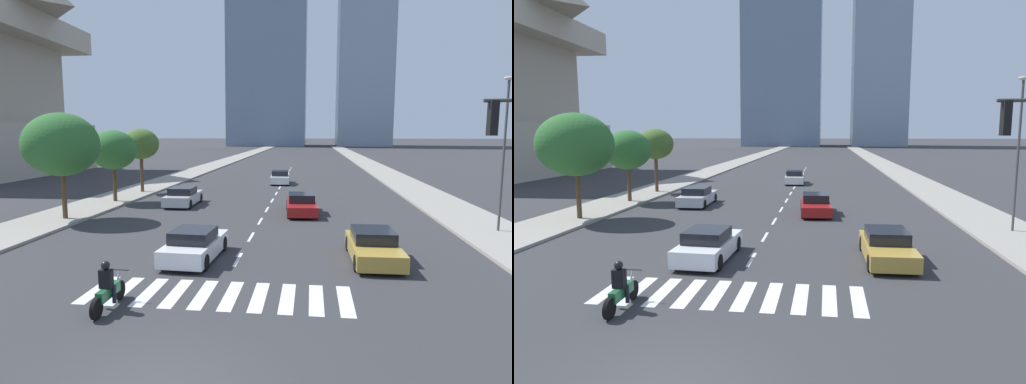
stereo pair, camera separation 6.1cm
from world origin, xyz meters
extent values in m
cube|color=gray|center=(12.28, 30.00, 0.07)|extent=(4.00, 260.00, 0.15)
cube|color=gray|center=(-12.28, 30.00, 0.07)|extent=(4.00, 260.00, 0.15)
cube|color=silver|center=(-4.05, 5.42, 0.00)|extent=(0.45, 2.60, 0.01)
cube|color=silver|center=(-3.15, 5.42, 0.00)|extent=(0.45, 2.60, 0.01)
cube|color=silver|center=(-2.25, 5.42, 0.00)|extent=(0.45, 2.60, 0.01)
cube|color=silver|center=(-1.35, 5.42, 0.00)|extent=(0.45, 2.60, 0.01)
cube|color=silver|center=(-0.45, 5.42, 0.00)|extent=(0.45, 2.60, 0.01)
cube|color=silver|center=(0.45, 5.42, 0.00)|extent=(0.45, 2.60, 0.01)
cube|color=silver|center=(1.35, 5.42, 0.00)|extent=(0.45, 2.60, 0.01)
cube|color=silver|center=(2.25, 5.42, 0.00)|extent=(0.45, 2.60, 0.01)
cube|color=silver|center=(3.15, 5.42, 0.00)|extent=(0.45, 2.60, 0.01)
cube|color=silver|center=(4.05, 5.42, 0.00)|extent=(0.45, 2.60, 0.01)
cube|color=silver|center=(0.00, 9.42, 0.00)|extent=(0.14, 2.00, 0.01)
cube|color=silver|center=(0.00, 13.42, 0.00)|extent=(0.14, 2.00, 0.01)
cube|color=silver|center=(0.00, 17.42, 0.00)|extent=(0.14, 2.00, 0.01)
cube|color=silver|center=(0.00, 21.42, 0.00)|extent=(0.14, 2.00, 0.01)
cube|color=silver|center=(0.00, 25.42, 0.00)|extent=(0.14, 2.00, 0.01)
cube|color=silver|center=(0.00, 29.42, 0.00)|extent=(0.14, 2.00, 0.01)
cube|color=silver|center=(0.00, 33.42, 0.00)|extent=(0.14, 2.00, 0.01)
cube|color=silver|center=(0.00, 37.42, 0.00)|extent=(0.14, 2.00, 0.01)
cube|color=silver|center=(0.00, 41.42, 0.00)|extent=(0.14, 2.00, 0.01)
cube|color=silver|center=(0.00, 45.42, 0.00)|extent=(0.14, 2.00, 0.01)
cube|color=silver|center=(0.00, 49.42, 0.00)|extent=(0.14, 2.00, 0.01)
cube|color=silver|center=(0.00, 53.42, 0.00)|extent=(0.14, 2.00, 0.01)
cube|color=silver|center=(0.00, 57.42, 0.00)|extent=(0.14, 2.00, 0.01)
cylinder|color=black|center=(-2.95, 4.69, 0.30)|extent=(0.12, 0.60, 0.60)
cylinder|color=black|center=(-2.95, 3.18, 0.30)|extent=(0.12, 0.60, 0.60)
cube|color=#1E6038|center=(-2.95, 3.93, 0.52)|extent=(0.22, 1.21, 0.32)
cylinder|color=#B2B2B7|center=(-2.95, 4.59, 0.60)|extent=(0.06, 0.32, 0.67)
cylinder|color=black|center=(-2.95, 4.64, 0.97)|extent=(0.70, 0.04, 0.04)
cube|color=black|center=(-2.95, 3.83, 0.96)|extent=(0.36, 0.24, 0.55)
sphere|color=black|center=(-2.95, 3.83, 1.36)|extent=(0.26, 0.26, 0.26)
cylinder|color=black|center=(-3.13, 3.93, 0.47)|extent=(0.12, 0.12, 0.55)
cylinder|color=black|center=(-2.77, 3.93, 0.47)|extent=(0.12, 0.12, 0.55)
cube|color=silver|center=(-1.75, 9.30, 0.49)|extent=(2.00, 4.29, 0.66)
cube|color=black|center=(-1.76, 9.09, 1.06)|extent=(1.67, 1.97, 0.48)
cylinder|color=black|center=(-2.50, 10.77, 0.32)|extent=(0.25, 0.65, 0.64)
cylinder|color=black|center=(-0.87, 10.69, 0.32)|extent=(0.25, 0.65, 0.64)
cylinder|color=black|center=(-2.63, 7.91, 0.32)|extent=(0.25, 0.65, 0.64)
cylinder|color=black|center=(-1.01, 7.83, 0.32)|extent=(0.25, 0.65, 0.64)
cube|color=silver|center=(-0.19, 36.79, 0.51)|extent=(2.07, 4.50, 0.69)
cube|color=black|center=(-0.18, 36.57, 1.10)|extent=(1.73, 2.07, 0.50)
cylinder|color=black|center=(-1.10, 38.26, 0.32)|extent=(0.25, 0.65, 0.64)
cylinder|color=black|center=(0.58, 38.34, 0.32)|extent=(0.25, 0.65, 0.64)
cylinder|color=black|center=(-0.96, 35.25, 0.32)|extent=(0.25, 0.65, 0.64)
cylinder|color=black|center=(0.72, 35.33, 0.32)|extent=(0.25, 0.65, 0.64)
cube|color=#B28E38|center=(5.49, 9.98, 0.46)|extent=(1.94, 4.48, 0.61)
cube|color=black|center=(5.49, 10.20, 1.01)|extent=(1.66, 2.03, 0.48)
cylinder|color=black|center=(6.36, 8.49, 0.32)|extent=(0.23, 0.64, 0.64)
cylinder|color=black|center=(4.69, 8.45, 0.32)|extent=(0.23, 0.64, 0.64)
cylinder|color=black|center=(6.29, 11.50, 0.32)|extent=(0.23, 0.64, 0.64)
cylinder|color=black|center=(4.63, 11.47, 0.32)|extent=(0.23, 0.64, 0.64)
cube|color=#B7BABF|center=(-6.16, 22.57, 0.49)|extent=(1.92, 4.57, 0.67)
cube|color=black|center=(-6.15, 22.34, 1.07)|extent=(1.66, 2.07, 0.49)
cylinder|color=black|center=(-7.02, 24.10, 0.32)|extent=(0.23, 0.64, 0.64)
cylinder|color=black|center=(-5.34, 24.12, 0.32)|extent=(0.23, 0.64, 0.64)
cylinder|color=black|center=(-6.98, 21.01, 0.32)|extent=(0.23, 0.64, 0.64)
cylinder|color=black|center=(-5.30, 21.03, 0.32)|extent=(0.23, 0.64, 0.64)
cube|color=maroon|center=(2.35, 20.04, 0.46)|extent=(2.13, 4.62, 0.61)
cube|color=black|center=(2.34, 20.26, 1.03)|extent=(1.74, 2.13, 0.52)
cylinder|color=black|center=(3.28, 18.56, 0.32)|extent=(0.26, 0.65, 0.64)
cylinder|color=black|center=(1.63, 18.45, 0.32)|extent=(0.26, 0.65, 0.64)
cylinder|color=black|center=(3.07, 21.62, 0.32)|extent=(0.26, 0.65, 0.64)
cylinder|color=black|center=(1.42, 21.51, 0.32)|extent=(0.26, 0.65, 0.64)
cube|color=black|center=(7.58, 4.37, 5.54)|extent=(0.20, 0.28, 0.90)
sphere|color=red|center=(7.58, 4.37, 5.84)|extent=(0.18, 0.18, 0.18)
sphere|color=orange|center=(7.58, 4.37, 5.54)|extent=(0.18, 0.18, 0.18)
sphere|color=green|center=(7.58, 4.37, 5.24)|extent=(0.18, 0.18, 0.18)
cylinder|color=#3F3F42|center=(12.58, 15.80, 3.94)|extent=(0.12, 0.12, 7.59)
ellipsoid|color=beige|center=(12.58, 15.80, 7.84)|extent=(0.50, 0.24, 0.20)
cylinder|color=#4C3823|center=(-11.48, 16.15, 1.46)|extent=(0.28, 0.28, 2.61)
ellipsoid|color=#2D662D|center=(-11.48, 16.15, 4.49)|extent=(4.32, 4.32, 3.67)
cylinder|color=#4C3823|center=(-11.48, 22.90, 1.36)|extent=(0.28, 0.28, 2.43)
ellipsoid|color=#2D662D|center=(-11.48, 22.90, 3.93)|extent=(3.38, 3.38, 2.87)
cylinder|color=#4C3823|center=(-11.48, 28.23, 1.58)|extent=(0.28, 0.28, 2.86)
ellipsoid|color=#426028|center=(-11.48, 28.23, 4.22)|extent=(3.04, 3.04, 2.59)
cube|color=slate|center=(-14.38, 170.89, 52.29)|extent=(29.64, 28.74, 104.57)
camera|label=1|loc=(2.92, -7.85, 5.16)|focal=30.86mm
camera|label=2|loc=(2.98, -7.84, 5.16)|focal=30.86mm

